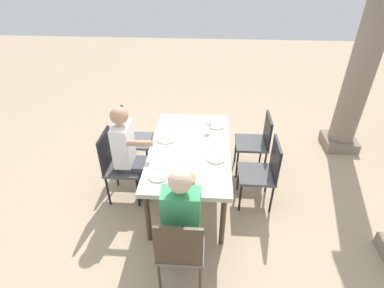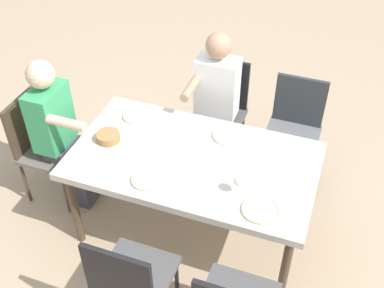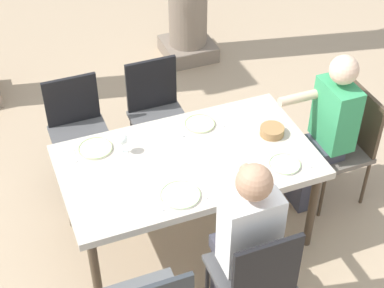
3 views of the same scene
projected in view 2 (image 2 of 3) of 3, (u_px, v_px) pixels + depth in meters
name	position (u px, v px, depth m)	size (l,w,h in m)	color
ground_plane	(193.00, 227.00, 3.84)	(16.00, 16.00, 0.00)	tan
dining_table	(193.00, 165.00, 3.40)	(1.72, 0.97, 0.75)	beige
chair_west_south	(294.00, 125.00, 4.00)	(0.44, 0.44, 0.91)	#5B5E61
chair_mid_north	(130.00, 279.00, 2.88)	(0.44, 0.44, 0.91)	#4F4F50
chair_mid_south	(220.00, 107.00, 4.15)	(0.44, 0.44, 0.95)	#4F4F50
chair_head_east	(42.00, 142.00, 3.83)	(0.44, 0.44, 0.92)	#6A6158
diner_woman_green	(214.00, 103.00, 3.93)	(0.35, 0.49, 1.30)	#3F3F4C
diner_man_white	(61.00, 131.00, 3.67)	(0.49, 0.35, 1.29)	#3F3F4C
plate_0	(260.00, 210.00, 2.98)	(0.23, 0.23, 0.02)	silver
wine_glass_0	(239.00, 181.00, 3.03)	(0.07, 0.07, 0.15)	white
fork_0	(284.00, 217.00, 2.94)	(0.02, 0.17, 0.01)	silver
spoon_0	(237.00, 204.00, 3.02)	(0.02, 0.17, 0.01)	silver
plate_1	(230.00, 135.00, 3.53)	(0.26, 0.26, 0.02)	white
fork_1	(249.00, 140.00, 3.50)	(0.02, 0.17, 0.01)	silver
spoon_1	(210.00, 131.00, 3.57)	(0.02, 0.17, 0.01)	silver
plate_2	(147.00, 179.00, 3.18)	(0.22, 0.22, 0.02)	silver
fork_2	(168.00, 185.00, 3.15)	(0.02, 0.17, 0.01)	silver
spoon_2	(127.00, 175.00, 3.22)	(0.02, 0.17, 0.01)	silver
plate_3	(136.00, 116.00, 3.71)	(0.21, 0.21, 0.02)	white
fork_3	(154.00, 120.00, 3.68)	(0.02, 0.17, 0.01)	silver
spoon_3	(119.00, 112.00, 3.75)	(0.02, 0.17, 0.01)	silver
bread_basket	(108.00, 137.00, 3.48)	(0.17, 0.17, 0.06)	#9E7547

